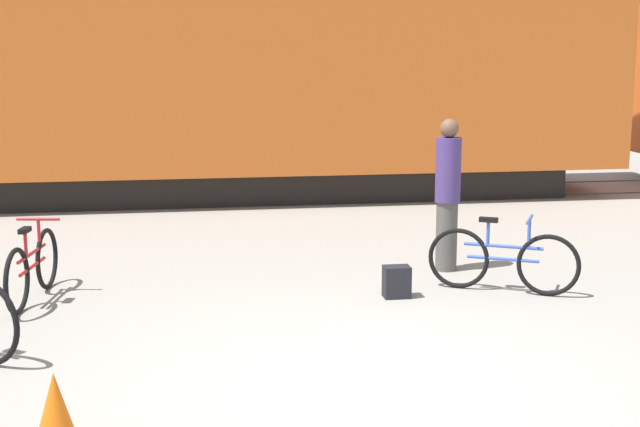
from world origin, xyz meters
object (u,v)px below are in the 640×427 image
object	(u,v)px
traffic_cone	(56,416)
backpack	(397,282)
bicycle_blue	(503,260)
person_in_purple	(448,194)
freight_train	(261,38)
bicycle_maroon	(33,267)

from	to	relation	value
traffic_cone	backpack	bearing A→B (deg)	46.40
bicycle_blue	person_in_purple	world-z (taller)	person_in_purple
person_in_purple	backpack	bearing A→B (deg)	-30.08
person_in_purple	bicycle_blue	bearing A→B (deg)	25.92
freight_train	bicycle_maroon	distance (m)	7.43
freight_train	traffic_cone	world-z (taller)	freight_train
bicycle_maroon	freight_train	bearing A→B (deg)	64.48
backpack	traffic_cone	bearing A→B (deg)	-133.60
freight_train	bicycle_maroon	xyz separation A→B (m)	(-3.02, -6.33, -2.44)
bicycle_maroon	backpack	bearing A→B (deg)	-7.33
bicycle_blue	backpack	size ratio (longest dim) A/B	4.31
freight_train	backpack	size ratio (longest dim) A/B	118.84
bicycle_maroon	bicycle_blue	bearing A→B (deg)	-5.31
bicycle_maroon	backpack	world-z (taller)	bicycle_maroon
person_in_purple	backpack	world-z (taller)	person_in_purple
freight_train	person_in_purple	size ratio (longest dim) A/B	22.34
freight_train	bicycle_blue	bearing A→B (deg)	-73.94
freight_train	bicycle_maroon	size ratio (longest dim) A/B	24.87
freight_train	bicycle_blue	distance (m)	7.48
person_in_purple	traffic_cone	world-z (taller)	person_in_purple
backpack	person_in_purple	bearing A→B (deg)	50.78
backpack	traffic_cone	distance (m)	4.49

